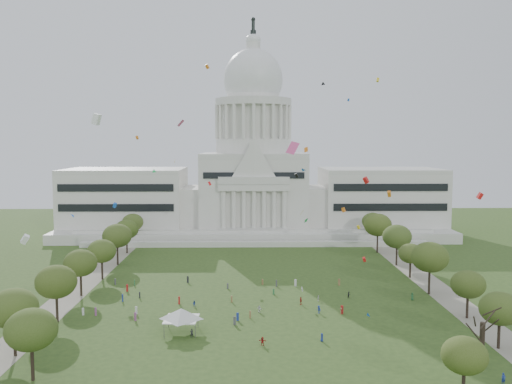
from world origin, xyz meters
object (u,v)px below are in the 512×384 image
(person_1, at_px, (503,379))
(capitol, at_px, (253,181))
(person_0, at_px, (412,296))
(event_tent, at_px, (181,313))
(big_bare_tree, at_px, (483,319))

(person_1, bearing_deg, capitol, 100.02)
(capitol, height_order, person_0, capitol)
(person_0, xyz_separation_m, person_1, (0.43, -46.98, 0.03))
(capitol, relative_size, person_0, 85.84)
(capitol, bearing_deg, event_tent, -97.50)
(big_bare_tree, height_order, person_0, big_bare_tree)
(capitol, distance_m, event_tent, 125.91)
(big_bare_tree, bearing_deg, person_0, 89.68)
(person_0, height_order, person_1, person_1)
(event_tent, xyz_separation_m, person_1, (54.91, -24.88, -3.09))
(person_1, bearing_deg, person_0, 85.94)
(event_tent, bearing_deg, capitol, 82.50)
(big_bare_tree, relative_size, person_0, 6.87)
(person_0, bearing_deg, person_1, -35.83)
(big_bare_tree, distance_m, event_tent, 57.37)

